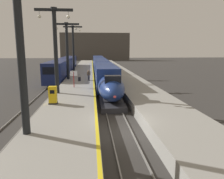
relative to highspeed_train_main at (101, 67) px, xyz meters
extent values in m
plane|color=#33302D|center=(0.00, -32.68, -1.95)|extent=(260.00, 260.00, 0.00)
cube|color=gray|center=(-4.05, -7.93, -1.43)|extent=(4.80, 110.00, 1.05)
cube|color=gray|center=(4.05, -7.93, -1.43)|extent=(4.80, 110.00, 1.05)
cube|color=yellow|center=(-1.77, -7.93, -0.90)|extent=(0.20, 107.80, 0.01)
cube|color=slate|center=(-0.75, -5.18, -1.89)|extent=(0.08, 110.00, 0.12)
cube|color=slate|center=(0.75, -5.18, -1.89)|extent=(0.08, 110.00, 0.12)
cube|color=slate|center=(-8.85, -5.18, -1.89)|extent=(0.08, 110.00, 0.12)
cube|color=slate|center=(-7.35, -5.18, -1.89)|extent=(0.08, 110.00, 0.12)
ellipsoid|color=navy|center=(0.00, -24.14, -0.12)|extent=(2.78, 8.01, 2.56)
cube|color=#28282D|center=(0.00, -24.54, -1.68)|extent=(2.46, 6.81, 0.55)
cube|color=black|center=(0.00, -25.94, 0.95)|extent=(1.59, 1.00, 0.90)
sphere|color=#F24C4C|center=(0.00, -28.06, -0.27)|extent=(0.28, 0.28, 0.28)
cube|color=navy|center=(0.00, -14.73, 0.12)|extent=(2.90, 14.00, 3.05)
cube|color=black|center=(-1.42, -14.73, 0.67)|extent=(0.04, 11.90, 0.80)
cube|color=black|center=(1.42, -14.73, 0.67)|extent=(0.04, 11.90, 0.80)
cube|color=silver|center=(0.00, -14.73, -1.15)|extent=(2.92, 13.30, 0.24)
cube|color=black|center=(0.00, -19.21, -1.67)|extent=(2.03, 2.20, 0.56)
cube|color=black|center=(0.00, -10.25, -1.67)|extent=(2.03, 2.20, 0.56)
cube|color=navy|center=(0.00, 1.87, 0.12)|extent=(2.90, 18.00, 3.05)
cube|color=black|center=(-1.42, 1.87, 0.67)|extent=(0.04, 15.84, 0.80)
cube|color=black|center=(1.42, 1.87, 0.67)|extent=(0.04, 15.84, 0.80)
cube|color=black|center=(0.00, -4.25, -1.67)|extent=(2.03, 2.20, 0.56)
cube|color=black|center=(0.00, 7.99, -1.67)|extent=(2.03, 2.20, 0.56)
cube|color=navy|center=(0.00, 20.47, 0.12)|extent=(2.90, 18.00, 3.05)
cube|color=black|center=(-1.42, 20.47, 0.67)|extent=(0.04, 15.84, 0.80)
cube|color=black|center=(1.42, 20.47, 0.67)|extent=(0.04, 15.84, 0.80)
cube|color=black|center=(0.00, 14.35, -1.67)|extent=(2.03, 2.20, 0.56)
cube|color=black|center=(0.00, 26.59, -1.67)|extent=(2.03, 2.20, 0.56)
cube|color=#141E4C|center=(-8.10, -5.55, 0.20)|extent=(2.85, 18.00, 3.30)
cube|color=black|center=(-8.10, -14.51, 0.80)|extent=(2.28, 0.08, 1.10)
cube|color=black|center=(-9.49, -5.55, 0.70)|extent=(0.04, 15.30, 0.90)
cube|color=black|center=(-6.71, -5.55, 0.70)|extent=(0.04, 15.30, 0.90)
cube|color=black|center=(-8.10, -11.31, -1.69)|extent=(2.00, 2.00, 0.52)
cube|color=black|center=(-8.10, 0.21, -1.69)|extent=(2.00, 2.00, 0.52)
cube|color=#141E4C|center=(-8.10, 13.05, 0.20)|extent=(2.85, 18.00, 3.30)
cylinder|color=black|center=(-5.90, -34.68, 3.75)|extent=(0.44, 0.44, 9.30)
cylinder|color=black|center=(-5.90, -22.70, 3.69)|extent=(0.44, 0.44, 9.17)
cylinder|color=black|center=(-5.90, -22.70, 8.12)|extent=(0.68, 0.68, 0.30)
cube|color=black|center=(-5.90, -22.70, 8.02)|extent=(4.00, 0.24, 0.28)
cylinder|color=black|center=(-7.40, -22.70, 7.67)|extent=(0.03, 0.03, 0.60)
sphere|color=#EFEACC|center=(-7.40, -22.70, 7.32)|extent=(0.36, 0.36, 0.36)
cylinder|color=black|center=(-4.40, -22.70, 7.67)|extent=(0.03, 0.03, 0.60)
sphere|color=#EFEACC|center=(-4.40, -22.70, 7.32)|extent=(0.36, 0.36, 0.36)
cylinder|color=black|center=(-5.90, -11.16, 3.57)|extent=(0.44, 0.44, 8.95)
cylinder|color=black|center=(-5.90, -11.16, 7.90)|extent=(0.68, 0.68, 0.30)
cube|color=black|center=(-5.90, -11.16, 7.80)|extent=(4.00, 0.24, 0.28)
cylinder|color=black|center=(-7.40, -11.16, 7.45)|extent=(0.03, 0.03, 0.60)
sphere|color=#EFEACC|center=(-7.40, -11.16, 7.10)|extent=(0.36, 0.36, 0.36)
cylinder|color=black|center=(-4.40, -11.16, 7.45)|extent=(0.03, 0.03, 0.60)
sphere|color=#EFEACC|center=(-4.40, -11.16, 7.10)|extent=(0.36, 0.36, 0.36)
cylinder|color=black|center=(-5.90, 1.14, 3.94)|extent=(0.44, 0.44, 9.69)
cylinder|color=black|center=(-5.90, 1.14, 8.64)|extent=(0.68, 0.68, 0.30)
cube|color=black|center=(-5.90, 1.14, 8.54)|extent=(4.00, 0.24, 0.28)
cylinder|color=black|center=(-7.40, 1.14, 8.19)|extent=(0.03, 0.03, 0.60)
sphere|color=#EFEACC|center=(-7.40, 1.14, 7.84)|extent=(0.36, 0.36, 0.36)
cylinder|color=black|center=(-4.40, 1.14, 8.19)|extent=(0.03, 0.03, 0.60)
sphere|color=#EFEACC|center=(-4.40, 1.14, 7.84)|extent=(0.36, 0.36, 0.36)
cylinder|color=#23232D|center=(-2.58, -13.32, -0.48)|extent=(0.13, 0.13, 0.85)
cylinder|color=#23232D|center=(-2.44, -13.24, -0.48)|extent=(0.13, 0.13, 0.85)
cube|color=brown|center=(-2.51, -13.28, 0.26)|extent=(0.44, 0.37, 0.62)
cylinder|color=brown|center=(-2.72, -13.39, 0.21)|extent=(0.09, 0.09, 0.58)
cylinder|color=brown|center=(-2.30, -13.16, 0.21)|extent=(0.09, 0.09, 0.58)
sphere|color=tan|center=(-2.51, -13.28, 0.68)|extent=(0.22, 0.22, 0.22)
cube|color=black|center=(-3.94, -13.52, -0.60)|extent=(0.40, 0.22, 0.60)
cylinder|color=#262628|center=(-4.04, -13.52, -0.12)|extent=(0.02, 0.02, 0.36)
cylinder|color=#262628|center=(-3.84, -13.52, -0.12)|extent=(0.02, 0.02, 0.36)
cube|color=#262628|center=(-3.94, -13.52, 0.07)|extent=(0.22, 0.03, 0.02)
cube|color=yellow|center=(-5.55, -27.66, -0.10)|extent=(0.70, 0.56, 1.60)
cube|color=black|center=(-5.55, -27.95, 0.25)|extent=(0.40, 0.02, 0.32)
cube|color=black|center=(-5.55, -27.66, -0.84)|extent=(0.76, 0.62, 0.12)
cylinder|color=maroon|center=(-4.34, -19.11, 0.10)|extent=(0.10, 0.10, 2.00)
cube|color=white|center=(-4.34, -19.11, 0.90)|extent=(0.90, 0.06, 0.64)
cube|color=#4C4742|center=(0.00, 69.32, 5.05)|extent=(36.00, 2.00, 14.00)
camera|label=1|loc=(-2.03, -47.27, 4.01)|focal=35.11mm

